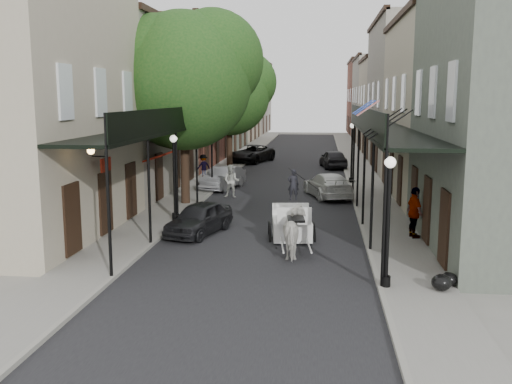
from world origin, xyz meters
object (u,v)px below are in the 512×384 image
(pedestrian_sidewalk_left, at_px, (203,166))
(carriage, at_px, (291,210))
(horse, at_px, (296,232))
(pedestrian_walking, at_px, (231,181))
(lamppost_right_near, at_px, (388,220))
(car_right_far, at_px, (333,159))
(lamppost_right_far, at_px, (352,152))
(pedestrian_sidewalk_right, at_px, (415,213))
(tree_near, at_px, (192,75))
(tree_far, at_px, (234,91))
(lamppost_left, at_px, (174,176))
(car_left_near, at_px, (199,218))
(car_left_far, at_px, (252,154))
(car_left_mid, at_px, (223,178))
(car_right_near, at_px, (328,185))

(pedestrian_sidewalk_left, bearing_deg, carriage, 74.27)
(horse, distance_m, pedestrian_walking, 11.84)
(lamppost_right_near, xyz_separation_m, car_right_far, (-0.96, 28.11, -1.33))
(lamppost_right_near, xyz_separation_m, pedestrian_sidewalk_left, (-9.62, 20.82, -1.15))
(lamppost_right_far, xyz_separation_m, pedestrian_walking, (-6.72, -5.61, -1.15))
(lamppost_right_far, bearing_deg, pedestrian_sidewalk_right, -83.20)
(tree_near, height_order, carriage, tree_near)
(horse, bearing_deg, tree_far, -82.80)
(pedestrian_sidewalk_left, relative_size, car_right_far, 0.37)
(lamppost_right_near, xyz_separation_m, horse, (-2.70, 3.25, -1.20))
(tree_far, distance_m, horse, 24.13)
(lamppost_right_near, height_order, lamppost_left, same)
(tree_near, xyz_separation_m, lamppost_right_far, (8.30, 7.82, -4.44))
(tree_far, distance_m, car_left_near, 20.90)
(lamppost_left, bearing_deg, car_left_far, 88.77)
(car_left_mid, height_order, car_right_near, car_right_near)
(car_left_mid, bearing_deg, lamppost_right_near, -51.40)
(carriage, height_order, pedestrian_walking, carriage)
(pedestrian_walking, height_order, car_right_near, pedestrian_walking)
(lamppost_right_far, height_order, car_left_near, lamppost_right_far)
(car_left_far, xyz_separation_m, car_right_far, (6.74, -3.17, -0.01))
(carriage, relative_size, car_left_far, 0.55)
(tree_near, distance_m, pedestrian_sidewalk_right, 12.97)
(car_right_far, bearing_deg, lamppost_right_near, 83.16)
(tree_near, xyz_separation_m, lamppost_right_near, (8.30, -12.18, -4.44))
(car_left_mid, distance_m, car_left_far, 14.06)
(tree_near, xyz_separation_m, tree_far, (-0.05, 14.00, -0.65))
(lamppost_left, relative_size, pedestrian_sidewalk_left, 2.38)
(pedestrian_walking, bearing_deg, car_right_near, 10.73)
(horse, xyz_separation_m, car_right_near, (1.20, 11.86, -0.19))
(pedestrian_walking, bearing_deg, car_right_far, 70.15)
(tree_near, xyz_separation_m, horse, (5.60, -8.93, -5.64))
(car_right_near, relative_size, car_right_far, 1.09)
(tree_far, bearing_deg, car_right_near, -58.27)
(carriage, relative_size, pedestrian_sidewalk_right, 1.46)
(pedestrian_sidewalk_left, distance_m, car_right_far, 11.31)
(carriage, height_order, pedestrian_sidewalk_right, carriage)
(pedestrian_sidewalk_left, xyz_separation_m, pedestrian_sidewalk_right, (11.30, -14.93, 0.20))
(tree_near, bearing_deg, car_right_far, 65.28)
(lamppost_right_far, bearing_deg, car_right_far, 96.77)
(car_right_near, bearing_deg, car_left_far, -85.13)
(tree_near, bearing_deg, lamppost_right_near, -55.73)
(car_right_near, bearing_deg, carriage, 64.60)
(car_left_far, bearing_deg, car_left_near, -69.01)
(car_left_near, bearing_deg, car_left_far, 108.61)
(lamppost_left, relative_size, car_right_near, 0.81)
(tree_near, height_order, pedestrian_sidewalk_right, tree_near)
(carriage, bearing_deg, car_right_near, 74.08)
(tree_near, distance_m, pedestrian_sidewalk_left, 10.38)
(tree_near, xyz_separation_m, car_left_far, (0.60, 19.11, -5.77))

